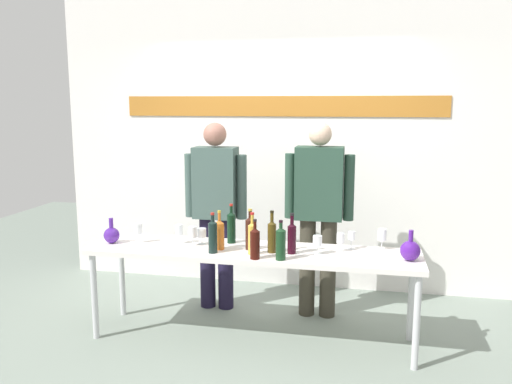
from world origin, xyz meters
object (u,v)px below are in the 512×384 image
at_px(wine_glass_right_2, 382,235).
at_px(wine_glass_right_3, 341,238).
at_px(presenter_right, 319,208).
at_px(wine_glass_right_0, 351,236).
at_px(wine_bottle_4, 255,242).
at_px(wine_bottle_6, 250,232).
at_px(wine_glass_left_1, 138,229).
at_px(wine_glass_right_1, 317,241).
at_px(wine_bottle_1, 272,235).
at_px(display_table, 252,257).
at_px(decanter_blue_left, 112,235).
at_px(wine_bottle_0, 292,237).
at_px(wine_bottle_2, 213,235).
at_px(wine_glass_left_2, 192,233).
at_px(wine_bottle_5, 231,226).
at_px(wine_bottle_7, 252,237).
at_px(wine_bottle_3, 281,242).
at_px(wine_glass_left_3, 179,230).
at_px(presenter_left, 216,205).
at_px(wine_bottle_8, 219,234).
at_px(wine_glass_left_0, 202,233).
at_px(decanter_blue_right, 410,250).

xyz_separation_m(wine_glass_right_2, wine_glass_right_3, (-0.31, -0.12, -0.01)).
bearing_deg(presenter_right, wine_glass_right_0, -54.59).
bearing_deg(wine_bottle_4, wine_bottle_6, 110.08).
bearing_deg(wine_glass_left_1, wine_glass_right_3, 2.90).
bearing_deg(wine_glass_right_1, wine_bottle_1, -176.02).
bearing_deg(display_table, decanter_blue_left, -177.83).
bearing_deg(wine_bottle_6, presenter_right, 50.52).
relative_size(wine_bottle_6, wine_glass_right_3, 2.22).
relative_size(decanter_blue_left, wine_bottle_0, 0.67).
distance_m(wine_bottle_0, wine_glass_right_0, 0.49).
height_order(wine_bottle_1, wine_glass_left_1, wine_bottle_1).
height_order(wine_bottle_2, wine_glass_left_1, wine_bottle_2).
bearing_deg(presenter_right, wine_glass_left_2, -148.85).
distance_m(wine_bottle_5, wine_bottle_6, 0.25).
height_order(wine_bottle_4, wine_bottle_7, wine_bottle_7).
relative_size(presenter_right, wine_bottle_7, 5.32).
bearing_deg(wine_glass_right_1, wine_bottle_3, -141.33).
bearing_deg(wine_glass_right_3, wine_glass_right_2, 20.92).
xyz_separation_m(wine_glass_left_3, wine_glass_right_2, (1.61, 0.16, 0.01)).
bearing_deg(wine_bottle_3, wine_glass_right_2, 30.57).
distance_m(presenter_left, wine_glass_right_0, 1.30).
bearing_deg(wine_bottle_7, wine_glass_right_1, 11.69).
height_order(wine_bottle_4, wine_glass_right_0, wine_bottle_4).
height_order(wine_glass_left_3, wine_glass_right_2, wine_glass_right_2).
relative_size(wine_bottle_1, wine_glass_right_1, 2.26).
distance_m(decanter_blue_left, wine_glass_right_2, 2.17).
xyz_separation_m(wine_bottle_1, wine_bottle_8, (-0.42, 0.00, -0.01)).
xyz_separation_m(presenter_right, wine_bottle_1, (-0.30, -0.63, -0.10)).
relative_size(wine_bottle_0, wine_glass_right_2, 1.90).
height_order(presenter_right, wine_glass_right_0, presenter_right).
height_order(wine_bottle_7, wine_glass_left_0, wine_bottle_7).
xyz_separation_m(presenter_right, wine_bottle_0, (-0.15, -0.63, -0.11)).
bearing_deg(decanter_blue_right, wine_bottle_1, 179.98).
bearing_deg(wine_bottle_0, wine_bottle_4, -141.78).
relative_size(wine_bottle_5, wine_bottle_8, 1.05).
relative_size(wine_bottle_2, wine_bottle_3, 1.06).
distance_m(wine_bottle_0, wine_glass_left_2, 0.81).
bearing_deg(wine_bottle_8, wine_glass_right_1, 1.51).
height_order(wine_bottle_0, wine_bottle_5, wine_bottle_5).
distance_m(decanter_blue_left, wine_bottle_1, 1.33).
relative_size(wine_bottle_1, wine_glass_right_2, 1.98).
height_order(wine_bottle_3, wine_glass_left_0, wine_bottle_3).
relative_size(decanter_blue_left, wine_glass_right_0, 1.48).
bearing_deg(decanter_blue_right, wine_bottle_7, -176.27).
distance_m(presenter_left, wine_glass_right_3, 1.25).
bearing_deg(wine_glass_right_0, wine_bottle_7, -157.95).
height_order(presenter_left, wine_bottle_0, presenter_left).
xyz_separation_m(display_table, wine_glass_left_2, (-0.49, 0.01, 0.17)).
relative_size(presenter_right, wine_glass_right_2, 10.39).
height_order(decanter_blue_right, wine_bottle_4, wine_bottle_4).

